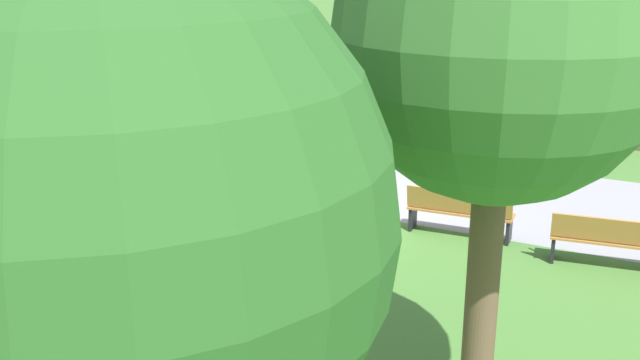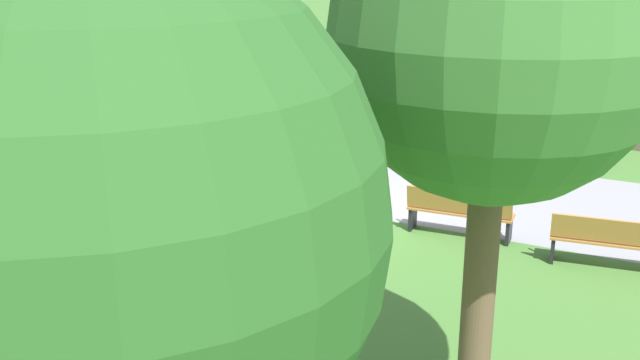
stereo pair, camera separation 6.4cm
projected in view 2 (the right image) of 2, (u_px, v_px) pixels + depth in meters
The scene contains 12 objects.
ground_plane at pixel (333, 212), 14.20m from camera, with size 120.00×120.00×0.00m, color #477A33.
path_paving at pixel (379, 179), 16.17m from camera, with size 34.77×4.56×0.01m, color #939399.
bench_1 at pixel (18, 151), 16.62m from camera, with size 1.89×0.82×0.89m.
bench_2 at pixel (115, 160), 15.90m from camera, with size 1.88×0.71×0.89m.
bench_3 at pixel (219, 173), 15.02m from camera, with size 1.86×0.59×0.89m.
bench_4 at pixel (332, 189), 13.99m from camera, with size 1.84×0.47×0.89m.
bench_5 at pixel (460, 211), 12.83m from camera, with size 1.86×0.59×0.89m.
bench_6 at pixel (611, 241), 11.53m from camera, with size 1.88×0.71×0.89m.
tree_0 at pixel (104, 218), 4.29m from camera, with size 3.39×3.39×5.06m.
tree_1 at pixel (497, 39), 6.17m from camera, with size 2.89×2.89×5.62m.
lamp_post at pixel (208, 53), 16.23m from camera, with size 0.32×0.32×3.78m.
kiosk at pixel (626, 84), 19.27m from camera, with size 3.20×3.12×2.85m.
Camera 2 is at (5.83, -12.01, 4.87)m, focal length 41.28 mm.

